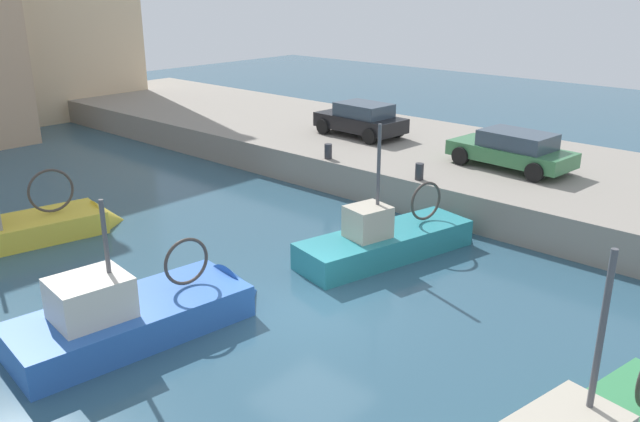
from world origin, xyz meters
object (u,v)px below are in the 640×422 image
Objects in this scene: fishing_boat_blue at (148,325)px; parked_car_black at (361,119)px; fishing_boat_teal at (393,250)px; parked_car_green at (513,149)px; fishing_boat_yellow at (10,240)px; mooring_bollard_north at (328,151)px; mooring_bollard_mid at (419,172)px.

fishing_boat_blue is 1.55× the size of parked_car_black.
parked_car_green is at bearing -1.57° from fishing_boat_teal.
fishing_boat_yellow is 12.90× the size of mooring_bollard_north.
parked_car_black is 7.15× the size of mooring_bollard_mid.
parked_car_green is (-0.44, -7.07, -0.03)m from parked_car_black.
parked_car_black is at bearing 20.77° from fishing_boat_blue.
mooring_bollard_north is (-3.73, -1.47, -0.44)m from parked_car_black.
fishing_boat_blue is 10.58m from mooring_bollard_mid.
parked_car_black is 0.90× the size of parked_car_green.
parked_car_black is at bearing 21.47° from mooring_bollard_north.
fishing_boat_teal is 9.99m from parked_car_black.
fishing_boat_yellow is 1.80× the size of parked_car_black.
mooring_bollard_north is at bearing -158.53° from parked_car_black.
fishing_boat_yellow is at bearing 146.52° from parked_car_green.
fishing_boat_yellow reaches higher than mooring_bollard_mid.
fishing_boat_blue is at bearing 173.07° from parked_car_green.
mooring_bollard_mid is (-3.28, 1.60, -0.41)m from parked_car_green.
fishing_boat_blue is 15.32m from parked_car_black.
parked_car_green is at bearing -93.59° from parked_car_black.
parked_car_black is (7.01, 6.89, 1.81)m from fishing_boat_teal.
fishing_boat_teal is 11.48× the size of mooring_bollard_mid.
parked_car_green is (13.78, -1.67, 1.75)m from fishing_boat_blue.
mooring_bollard_north is (10.50, 3.93, 1.35)m from fishing_boat_blue.
fishing_boat_yellow is at bearing 144.39° from mooring_bollard_mid.
fishing_boat_teal is at bearing 178.43° from parked_car_green.
fishing_boat_blue reaches higher than parked_car_green.
fishing_boat_teal is 6.81m from parked_car_green.
mooring_bollard_north is at bearing -18.27° from fishing_boat_yellow.
fishing_boat_yellow is (0.14, 7.35, -0.01)m from fishing_boat_blue.
fishing_boat_blue is 11.29m from mooring_bollard_north.
fishing_boat_teal is 11.48× the size of mooring_bollard_north.
fishing_boat_yellow reaches higher than fishing_boat_teal.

